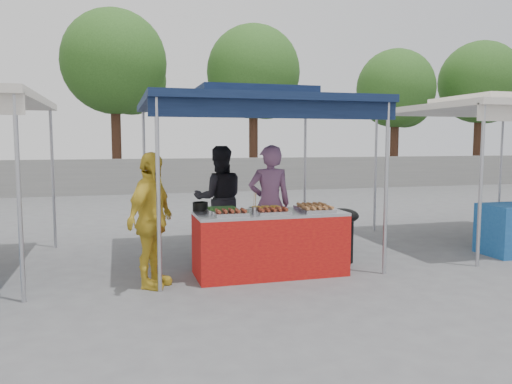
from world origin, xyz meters
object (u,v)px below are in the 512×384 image
object	(u,v)px
cooking_pot	(200,207)
vendor_woman	(270,204)
helper_man	(219,199)
vendor_table	(270,243)
wok_burner	(342,230)
customer_person	(151,220)

from	to	relation	value
cooking_pot	vendor_woman	distance (m)	1.15
cooking_pot	helper_man	size ratio (longest dim) A/B	0.12
cooking_pot	vendor_woman	size ratio (longest dim) A/B	0.12
vendor_table	helper_man	world-z (taller)	helper_man
vendor_table	cooking_pot	xyz separation A→B (m)	(-0.88, 0.35, 0.49)
cooking_pot	helper_man	distance (m)	1.39
cooking_pot	wok_burner	size ratio (longest dim) A/B	0.26
vendor_woman	helper_man	distance (m)	1.10
vendor_woman	customer_person	xyz separation A→B (m)	(-1.78, -0.87, -0.04)
wok_burner	customer_person	world-z (taller)	customer_person
wok_burner	customer_person	xyz separation A→B (m)	(-2.81, -0.54, 0.35)
cooking_pot	vendor_woman	bearing A→B (deg)	17.55
vendor_table	customer_person	size ratio (longest dim) A/B	1.20
helper_man	vendor_woman	bearing A→B (deg)	124.81
vendor_table	vendor_woman	world-z (taller)	vendor_woman
cooking_pot	customer_person	bearing A→B (deg)	-142.60
vendor_table	helper_man	size ratio (longest dim) A/B	1.16
vendor_table	vendor_woman	bearing A→B (deg)	73.30
vendor_table	customer_person	bearing A→B (deg)	-173.43
cooking_pot	customer_person	xyz separation A→B (m)	(-0.69, -0.53, -0.08)
vendor_woman	helper_man	bearing A→B (deg)	-52.91
cooking_pot	wok_burner	distance (m)	2.16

